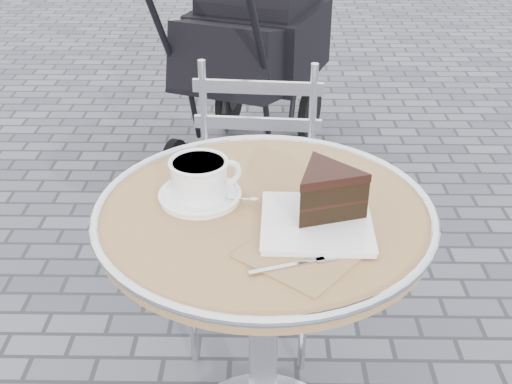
{
  "coord_description": "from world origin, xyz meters",
  "views": [
    {
      "loc": [
        0.0,
        -1.14,
        1.43
      ],
      "look_at": [
        -0.02,
        -0.01,
        0.78
      ],
      "focal_mm": 45.0,
      "sensor_mm": 36.0,
      "label": 1
    }
  ],
  "objects_px": {
    "cafe_table": "(264,272)",
    "bistro_chair": "(255,174)",
    "cake_plate_set": "(324,199)",
    "baby_stroller": "(251,56)",
    "cappuccino_set": "(201,182)"
  },
  "relations": [
    {
      "from": "cappuccino_set",
      "to": "cake_plate_set",
      "type": "distance_m",
      "value": 0.27
    },
    {
      "from": "cake_plate_set",
      "to": "cafe_table",
      "type": "bearing_deg",
      "value": 158.91
    },
    {
      "from": "cake_plate_set",
      "to": "bistro_chair",
      "type": "bearing_deg",
      "value": 105.39
    },
    {
      "from": "cafe_table",
      "to": "cappuccino_set",
      "type": "distance_m",
      "value": 0.25
    },
    {
      "from": "cafe_table",
      "to": "baby_stroller",
      "type": "relative_size",
      "value": 0.64
    },
    {
      "from": "cappuccino_set",
      "to": "baby_stroller",
      "type": "bearing_deg",
      "value": 65.14
    },
    {
      "from": "cafe_table",
      "to": "cake_plate_set",
      "type": "height_order",
      "value": "cake_plate_set"
    },
    {
      "from": "bistro_chair",
      "to": "baby_stroller",
      "type": "relative_size",
      "value": 0.73
    },
    {
      "from": "cafe_table",
      "to": "bistro_chair",
      "type": "distance_m",
      "value": 0.54
    },
    {
      "from": "cake_plate_set",
      "to": "bistro_chair",
      "type": "distance_m",
      "value": 0.66
    },
    {
      "from": "cafe_table",
      "to": "bistro_chair",
      "type": "height_order",
      "value": "bistro_chair"
    },
    {
      "from": "bistro_chair",
      "to": "baby_stroller",
      "type": "xyz_separation_m",
      "value": [
        -0.04,
        1.21,
        -0.03
      ]
    },
    {
      "from": "cake_plate_set",
      "to": "bistro_chair",
      "type": "xyz_separation_m",
      "value": [
        -0.15,
        0.59,
        -0.26
      ]
    },
    {
      "from": "cappuccino_set",
      "to": "bistro_chair",
      "type": "bearing_deg",
      "value": 55.03
    },
    {
      "from": "bistro_chair",
      "to": "cafe_table",
      "type": "bearing_deg",
      "value": -82.59
    }
  ]
}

